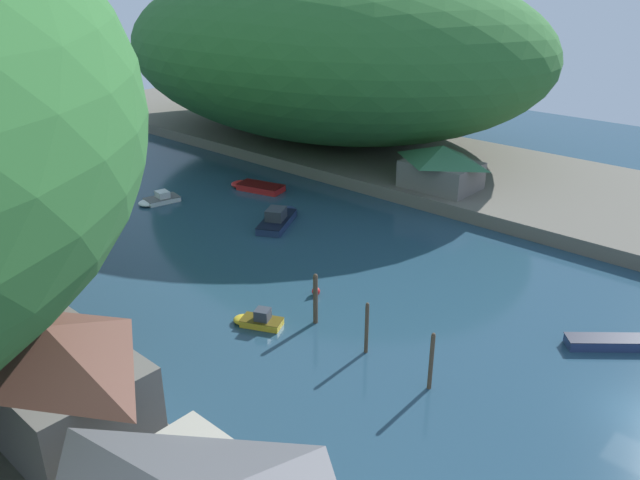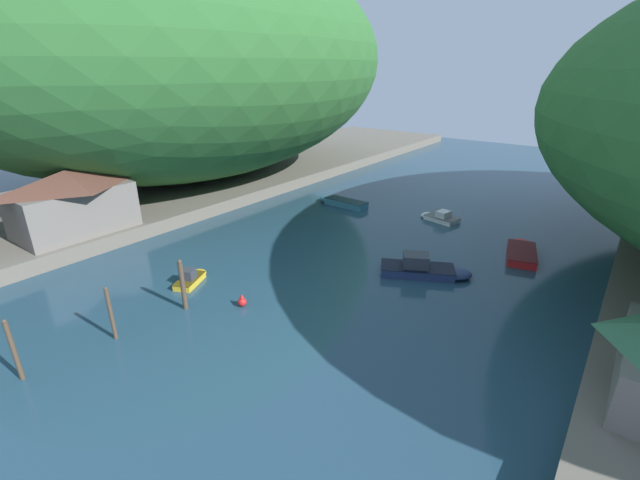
{
  "view_description": "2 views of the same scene",
  "coord_description": "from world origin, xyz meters",
  "px_view_note": "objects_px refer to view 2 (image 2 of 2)",
  "views": [
    {
      "loc": [
        -29.15,
        -4.62,
        20.39
      ],
      "look_at": [
        2.8,
        24.02,
        1.62
      ],
      "focal_mm": 35.0,
      "sensor_mm": 36.0,
      "label": 1
    },
    {
      "loc": [
        16.71,
        4.48,
        14.28
      ],
      "look_at": [
        -0.22,
        26.92,
        2.8
      ],
      "focal_mm": 24.0,
      "sensor_mm": 36.0,
      "label": 2
    }
  ],
  "objects_px": {
    "boat_white_cruiser": "(426,269)",
    "channel_buoy_near": "(242,301)",
    "boat_moored_right": "(341,202)",
    "boat_yellow_tender": "(521,251)",
    "boat_red_skiff": "(192,278)",
    "person_on_quay": "(72,227)",
    "boat_near_quay": "(439,217)",
    "boathouse_shed": "(71,201)"
  },
  "relations": [
    {
      "from": "boat_red_skiff",
      "to": "boat_near_quay",
      "type": "height_order",
      "value": "boat_red_skiff"
    },
    {
      "from": "boat_moored_right",
      "to": "boat_white_cruiser",
      "type": "relative_size",
      "value": 0.89
    },
    {
      "from": "boat_white_cruiser",
      "to": "person_on_quay",
      "type": "distance_m",
      "value": 28.22
    },
    {
      "from": "boathouse_shed",
      "to": "boat_near_quay",
      "type": "relative_size",
      "value": 2.28
    },
    {
      "from": "boathouse_shed",
      "to": "channel_buoy_near",
      "type": "height_order",
      "value": "boathouse_shed"
    },
    {
      "from": "channel_buoy_near",
      "to": "person_on_quay",
      "type": "xyz_separation_m",
      "value": [
        -17.25,
        -2.2,
        1.88
      ]
    },
    {
      "from": "boat_red_skiff",
      "to": "boat_white_cruiser",
      "type": "bearing_deg",
      "value": 15.8
    },
    {
      "from": "boat_moored_right",
      "to": "boat_red_skiff",
      "type": "height_order",
      "value": "boat_red_skiff"
    },
    {
      "from": "channel_buoy_near",
      "to": "person_on_quay",
      "type": "relative_size",
      "value": 0.51
    },
    {
      "from": "boat_yellow_tender",
      "to": "boat_near_quay",
      "type": "bearing_deg",
      "value": 141.28
    },
    {
      "from": "boat_moored_right",
      "to": "boat_yellow_tender",
      "type": "relative_size",
      "value": 1.0
    },
    {
      "from": "boat_red_skiff",
      "to": "boat_yellow_tender",
      "type": "distance_m",
      "value": 25.98
    },
    {
      "from": "boathouse_shed",
      "to": "person_on_quay",
      "type": "xyz_separation_m",
      "value": [
        1.27,
        -0.9,
        -1.75
      ]
    },
    {
      "from": "boat_red_skiff",
      "to": "boat_white_cruiser",
      "type": "distance_m",
      "value": 16.93
    },
    {
      "from": "channel_buoy_near",
      "to": "boathouse_shed",
      "type": "bearing_deg",
      "value": -175.99
    },
    {
      "from": "boat_yellow_tender",
      "to": "person_on_quay",
      "type": "bearing_deg",
      "value": -158.13
    },
    {
      "from": "boat_white_cruiser",
      "to": "channel_buoy_near",
      "type": "height_order",
      "value": "boat_white_cruiser"
    },
    {
      "from": "boat_moored_right",
      "to": "boat_yellow_tender",
      "type": "height_order",
      "value": "boat_moored_right"
    },
    {
      "from": "boat_red_skiff",
      "to": "boat_yellow_tender",
      "type": "height_order",
      "value": "boat_red_skiff"
    },
    {
      "from": "boat_moored_right",
      "to": "boat_white_cruiser",
      "type": "bearing_deg",
      "value": -123.87
    },
    {
      "from": "person_on_quay",
      "to": "boathouse_shed",
      "type": "bearing_deg",
      "value": 72.78
    },
    {
      "from": "boat_moored_right",
      "to": "person_on_quay",
      "type": "height_order",
      "value": "person_on_quay"
    },
    {
      "from": "boat_moored_right",
      "to": "boathouse_shed",
      "type": "bearing_deg",
      "value": 154.75
    },
    {
      "from": "boat_white_cruiser",
      "to": "channel_buoy_near",
      "type": "distance_m",
      "value": 13.48
    },
    {
      "from": "boathouse_shed",
      "to": "boat_moored_right",
      "type": "xyz_separation_m",
      "value": [
        11.39,
        22.8,
        -3.61
      ]
    },
    {
      "from": "boat_red_skiff",
      "to": "channel_buoy_near",
      "type": "distance_m",
      "value": 5.28
    },
    {
      "from": "boat_white_cruiser",
      "to": "boat_moored_right",
      "type": "bearing_deg",
      "value": -153.04
    },
    {
      "from": "person_on_quay",
      "to": "boat_yellow_tender",
      "type": "bearing_deg",
      "value": -35.64
    },
    {
      "from": "boat_near_quay",
      "to": "boat_yellow_tender",
      "type": "bearing_deg",
      "value": -102.82
    },
    {
      "from": "boat_red_skiff",
      "to": "boat_white_cruiser",
      "type": "height_order",
      "value": "boat_white_cruiser"
    },
    {
      "from": "boat_red_skiff",
      "to": "channel_buoy_near",
      "type": "xyz_separation_m",
      "value": [
        5.28,
        -0.12,
        -0.01
      ]
    },
    {
      "from": "boat_yellow_tender",
      "to": "boat_white_cruiser",
      "type": "bearing_deg",
      "value": -134.13
    },
    {
      "from": "boat_yellow_tender",
      "to": "boat_near_quay",
      "type": "distance_m",
      "value": 9.56
    },
    {
      "from": "boathouse_shed",
      "to": "channel_buoy_near",
      "type": "relative_size",
      "value": 10.95
    },
    {
      "from": "boat_red_skiff",
      "to": "boat_near_quay",
      "type": "xyz_separation_m",
      "value": [
        8.78,
        23.17,
        -0.02
      ]
    },
    {
      "from": "boat_near_quay",
      "to": "person_on_quay",
      "type": "height_order",
      "value": "person_on_quay"
    },
    {
      "from": "boat_red_skiff",
      "to": "channel_buoy_near",
      "type": "bearing_deg",
      "value": -26.25
    },
    {
      "from": "person_on_quay",
      "to": "boat_moored_right",
      "type": "bearing_deg",
      "value": -4.9
    },
    {
      "from": "boat_red_skiff",
      "to": "person_on_quay",
      "type": "distance_m",
      "value": 12.34
    },
    {
      "from": "boat_moored_right",
      "to": "boat_near_quay",
      "type": "relative_size",
      "value": 1.45
    },
    {
      "from": "boat_moored_right",
      "to": "person_on_quay",
      "type": "xyz_separation_m",
      "value": [
        -10.12,
        -23.71,
        1.87
      ]
    },
    {
      "from": "boat_white_cruiser",
      "to": "channel_buoy_near",
      "type": "bearing_deg",
      "value": -61.87
    }
  ]
}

